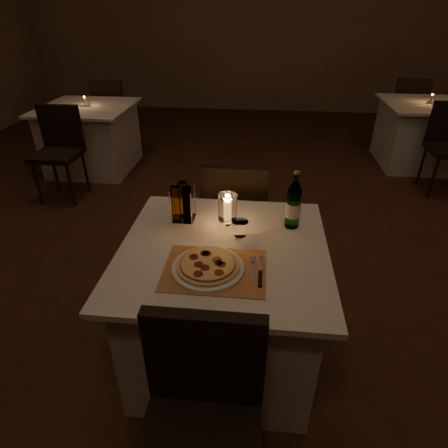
# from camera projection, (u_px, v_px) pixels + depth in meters

# --- Properties ---
(floor) EXTENTS (8.00, 10.00, 0.02)m
(floor) POSITION_uv_depth(u_px,v_px,m) (240.00, 284.00, 2.72)
(floor) COLOR #422515
(floor) RESTS_ON ground
(wall_back) EXTENTS (8.00, 0.02, 3.00)m
(wall_back) POSITION_uv_depth(u_px,v_px,m) (262.00, 18.00, 6.22)
(wall_back) COLOR #927155
(wall_back) RESTS_ON ground
(main_table) EXTENTS (1.00, 1.00, 0.74)m
(main_table) POSITION_uv_depth(u_px,v_px,m) (224.00, 304.00, 1.99)
(main_table) COLOR silver
(main_table) RESTS_ON ground
(chair_near) EXTENTS (0.42, 0.42, 0.90)m
(chair_near) POSITION_uv_depth(u_px,v_px,m) (202.00, 410.00, 1.29)
(chair_near) COLOR black
(chair_near) RESTS_ON ground
(chair_far) EXTENTS (0.42, 0.42, 0.90)m
(chair_far) POSITION_uv_depth(u_px,v_px,m) (235.00, 211.00, 2.51)
(chair_far) COLOR black
(chair_far) RESTS_ON ground
(placemat) EXTENTS (0.45, 0.34, 0.00)m
(placemat) POSITION_uv_depth(u_px,v_px,m) (215.00, 270.00, 1.65)
(placemat) COLOR #C07B42
(placemat) RESTS_ON main_table
(plate) EXTENTS (0.32, 0.32, 0.01)m
(plate) POSITION_uv_depth(u_px,v_px,m) (208.00, 268.00, 1.64)
(plate) COLOR white
(plate) RESTS_ON placemat
(pizza) EXTENTS (0.28, 0.28, 0.02)m
(pizza) POSITION_uv_depth(u_px,v_px,m) (208.00, 265.00, 1.64)
(pizza) COLOR #D8B77F
(pizza) RESTS_ON plate
(fork) EXTENTS (0.02, 0.18, 0.00)m
(fork) POSITION_uv_depth(u_px,v_px,m) (253.00, 267.00, 1.66)
(fork) COLOR silver
(fork) RESTS_ON placemat
(knife) EXTENTS (0.02, 0.22, 0.01)m
(knife) POSITION_uv_depth(u_px,v_px,m) (260.00, 276.00, 1.60)
(knife) COLOR black
(knife) RESTS_ON placemat
(tumbler) EXTENTS (0.08, 0.08, 0.08)m
(tumbler) POSITION_uv_depth(u_px,v_px,m) (240.00, 228.00, 1.87)
(tumbler) COLOR white
(tumbler) RESTS_ON main_table
(water_bottle) EXTENTS (0.07, 0.07, 0.31)m
(water_bottle) POSITION_uv_depth(u_px,v_px,m) (293.00, 205.00, 1.90)
(water_bottle) COLOR #539852
(water_bottle) RESTS_ON main_table
(hurricane_candle) EXTENTS (0.10, 0.10, 0.19)m
(hurricane_candle) POSITION_uv_depth(u_px,v_px,m) (228.00, 208.00, 1.91)
(hurricane_candle) COLOR white
(hurricane_candle) RESTS_ON main_table
(cruet_caddy) EXTENTS (0.12, 0.12, 0.21)m
(cruet_caddy) POSITION_uv_depth(u_px,v_px,m) (182.00, 204.00, 1.97)
(cruet_caddy) COLOR white
(cruet_caddy) RESTS_ON main_table
(neighbor_table_left) EXTENTS (1.00, 1.00, 0.74)m
(neighbor_table_left) POSITION_uv_depth(u_px,v_px,m) (92.00, 138.00, 4.38)
(neighbor_table_left) COLOR silver
(neighbor_table_left) RESTS_ON ground
(neighbor_chair_la) EXTENTS (0.42, 0.42, 0.90)m
(neighbor_chair_la) POSITION_uv_depth(u_px,v_px,m) (59.00, 143.00, 3.68)
(neighbor_chair_la) COLOR black
(neighbor_chair_la) RESTS_ON ground
(neighbor_chair_lb) EXTENTS (0.42, 0.42, 0.90)m
(neighbor_chair_lb) POSITION_uv_depth(u_px,v_px,m) (111.00, 108.00, 4.90)
(neighbor_chair_lb) COLOR black
(neighbor_chair_lb) RESTS_ON ground
(neighbor_candle_left) EXTENTS (0.03, 0.03, 0.11)m
(neighbor_candle_left) POSITION_uv_depth(u_px,v_px,m) (85.00, 102.00, 4.17)
(neighbor_candle_left) COLOR white
(neighbor_candle_left) RESTS_ON neighbor_table_left
(neighbor_table_right) EXTENTS (1.00, 1.00, 0.74)m
(neighbor_table_right) POSITION_uv_depth(u_px,v_px,m) (421.00, 134.00, 4.50)
(neighbor_table_right) COLOR silver
(neighbor_table_right) RESTS_ON ground
(neighbor_chair_rb) EXTENTS (0.42, 0.42, 0.90)m
(neighbor_chair_rb) POSITION_uv_depth(u_px,v_px,m) (407.00, 105.00, 5.02)
(neighbor_chair_rb) COLOR black
(neighbor_chair_rb) RESTS_ON ground
(neighbor_candle_right) EXTENTS (0.03, 0.03, 0.11)m
(neighbor_candle_right) POSITION_uv_depth(u_px,v_px,m) (431.00, 99.00, 4.28)
(neighbor_candle_right) COLOR white
(neighbor_candle_right) RESTS_ON neighbor_table_right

